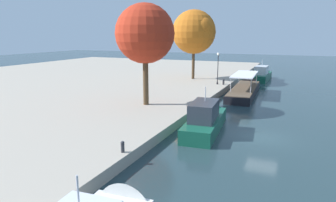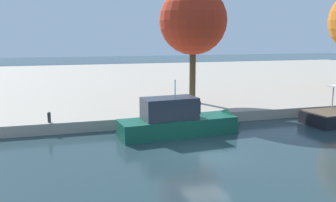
{
  "view_description": "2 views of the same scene",
  "coord_description": "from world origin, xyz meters",
  "px_view_note": "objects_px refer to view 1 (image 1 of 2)",
  "views": [
    {
      "loc": [
        -24.54,
        -2.15,
        8.2
      ],
      "look_at": [
        -1.11,
        7.95,
        2.59
      ],
      "focal_mm": 32.3,
      "sensor_mm": 36.0,
      "label": 1
    },
    {
      "loc": [
        -8.04,
        -19.34,
        6.94
      ],
      "look_at": [
        -0.49,
        6.26,
        2.21
      ],
      "focal_mm": 39.25,
      "sensor_mm": 36.0,
      "label": 2
    }
  ],
  "objects_px": {
    "lamp_post": "(218,64)",
    "tree_1": "(147,35)",
    "motor_yacht_2": "(206,121)",
    "mooring_bollard_0": "(123,146)",
    "motor_yacht_4": "(262,76)",
    "tour_boat_3": "(245,91)",
    "mooring_bollard_1": "(223,82)",
    "tree_0": "(196,31)"
  },
  "relations": [
    {
      "from": "mooring_bollard_1",
      "to": "lamp_post",
      "type": "relative_size",
      "value": 0.18
    },
    {
      "from": "tour_boat_3",
      "to": "tree_0",
      "type": "distance_m",
      "value": 13.79
    },
    {
      "from": "tour_boat_3",
      "to": "mooring_bollard_1",
      "type": "xyz_separation_m",
      "value": [
        1.81,
        3.52,
        0.9
      ]
    },
    {
      "from": "motor_yacht_4",
      "to": "lamp_post",
      "type": "distance_m",
      "value": 14.54
    },
    {
      "from": "motor_yacht_4",
      "to": "mooring_bollard_1",
      "type": "height_order",
      "value": "motor_yacht_4"
    },
    {
      "from": "tour_boat_3",
      "to": "lamp_post",
      "type": "bearing_deg",
      "value": 65.27
    },
    {
      "from": "motor_yacht_2",
      "to": "tree_1",
      "type": "xyz_separation_m",
      "value": [
        3.63,
        7.59,
        7.43
      ]
    },
    {
      "from": "motor_yacht_4",
      "to": "mooring_bollard_0",
      "type": "distance_m",
      "value": 42.63
    },
    {
      "from": "motor_yacht_2",
      "to": "tree_0",
      "type": "xyz_separation_m",
      "value": [
        23.83,
        8.96,
        8.03
      ]
    },
    {
      "from": "motor_yacht_2",
      "to": "motor_yacht_4",
      "type": "relative_size",
      "value": 0.96
    },
    {
      "from": "mooring_bollard_1",
      "to": "lamp_post",
      "type": "xyz_separation_m",
      "value": [
        0.04,
        0.95,
        2.63
      ]
    },
    {
      "from": "mooring_bollard_0",
      "to": "tree_0",
      "type": "height_order",
      "value": "tree_0"
    },
    {
      "from": "tour_boat_3",
      "to": "lamp_post",
      "type": "height_order",
      "value": "lamp_post"
    },
    {
      "from": "tree_0",
      "to": "mooring_bollard_0",
      "type": "bearing_deg",
      "value": -169.51
    },
    {
      "from": "mooring_bollard_0",
      "to": "motor_yacht_2",
      "type": "bearing_deg",
      "value": -17.15
    },
    {
      "from": "mooring_bollard_1",
      "to": "lamp_post",
      "type": "height_order",
      "value": "lamp_post"
    },
    {
      "from": "motor_yacht_4",
      "to": "tree_0",
      "type": "xyz_separation_m",
      "value": [
        -9.41,
        9.98,
        7.99
      ]
    },
    {
      "from": "tour_boat_3",
      "to": "tree_0",
      "type": "relative_size",
      "value": 1.31
    },
    {
      "from": "lamp_post",
      "to": "tree_0",
      "type": "bearing_deg",
      "value": 51.78
    },
    {
      "from": "tour_boat_3",
      "to": "mooring_bollard_0",
      "type": "relative_size",
      "value": 19.8
    },
    {
      "from": "motor_yacht_2",
      "to": "lamp_post",
      "type": "xyz_separation_m",
      "value": [
        19.98,
        4.08,
        3.18
      ]
    },
    {
      "from": "tour_boat_3",
      "to": "motor_yacht_4",
      "type": "distance_m",
      "value": 15.12
    },
    {
      "from": "lamp_post",
      "to": "tree_1",
      "type": "distance_m",
      "value": 17.26
    },
    {
      "from": "lamp_post",
      "to": "tree_1",
      "type": "relative_size",
      "value": 0.45
    },
    {
      "from": "motor_yacht_2",
      "to": "mooring_bollard_1",
      "type": "height_order",
      "value": "motor_yacht_2"
    },
    {
      "from": "motor_yacht_2",
      "to": "tree_1",
      "type": "distance_m",
      "value": 11.23
    },
    {
      "from": "motor_yacht_2",
      "to": "mooring_bollard_0",
      "type": "height_order",
      "value": "motor_yacht_2"
    },
    {
      "from": "tour_boat_3",
      "to": "motor_yacht_4",
      "type": "height_order",
      "value": "motor_yacht_4"
    },
    {
      "from": "motor_yacht_4",
      "to": "mooring_bollard_0",
      "type": "xyz_separation_m",
      "value": [
        -42.46,
        3.86,
        0.46
      ]
    },
    {
      "from": "mooring_bollard_1",
      "to": "motor_yacht_4",
      "type": "bearing_deg",
      "value": -17.34
    },
    {
      "from": "motor_yacht_2",
      "to": "motor_yacht_4",
      "type": "bearing_deg",
      "value": -6.79
    },
    {
      "from": "mooring_bollard_0",
      "to": "tree_0",
      "type": "bearing_deg",
      "value": 10.49
    },
    {
      "from": "mooring_bollard_1",
      "to": "tree_0",
      "type": "height_order",
      "value": "tree_0"
    },
    {
      "from": "motor_yacht_2",
      "to": "mooring_bollard_0",
      "type": "xyz_separation_m",
      "value": [
        -9.22,
        2.85,
        0.49
      ]
    },
    {
      "from": "mooring_bollard_1",
      "to": "tree_0",
      "type": "bearing_deg",
      "value": 56.36
    },
    {
      "from": "motor_yacht_2",
      "to": "lamp_post",
      "type": "bearing_deg",
      "value": 6.5
    },
    {
      "from": "tree_1",
      "to": "mooring_bollard_0",
      "type": "bearing_deg",
      "value": -159.73
    },
    {
      "from": "motor_yacht_4",
      "to": "mooring_bollard_1",
      "type": "distance_m",
      "value": 13.93
    },
    {
      "from": "mooring_bollard_1",
      "to": "tree_1",
      "type": "height_order",
      "value": "tree_1"
    },
    {
      "from": "mooring_bollard_1",
      "to": "tree_0",
      "type": "relative_size",
      "value": 0.08
    },
    {
      "from": "mooring_bollard_0",
      "to": "tour_boat_3",
      "type": "bearing_deg",
      "value": -6.75
    },
    {
      "from": "mooring_bollard_1",
      "to": "lamp_post",
      "type": "bearing_deg",
      "value": 87.88
    }
  ]
}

